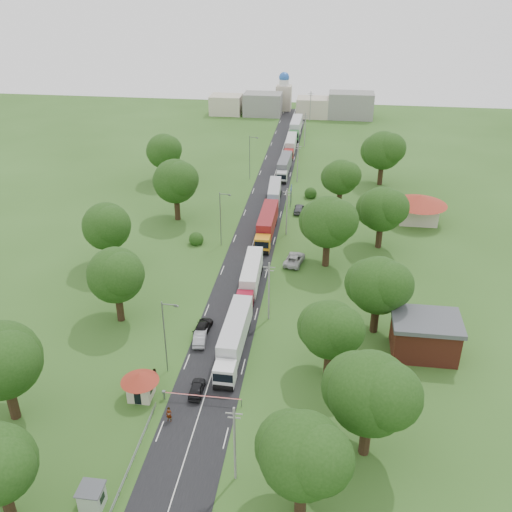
% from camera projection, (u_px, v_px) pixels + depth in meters
% --- Properties ---
extents(ground, '(260.00, 260.00, 0.00)m').
position_uv_depth(ground, '(238.00, 291.00, 87.08)').
color(ground, '#2E531B').
rests_on(ground, ground).
extents(road, '(8.00, 200.00, 0.04)m').
position_uv_depth(road, '(256.00, 235.00, 104.65)').
color(road, black).
rests_on(road, ground).
extents(boom_barrier, '(9.22, 0.35, 1.18)m').
position_uv_depth(boom_barrier, '(191.00, 396.00, 64.88)').
color(boom_barrier, slate).
rests_on(boom_barrier, ground).
extents(guard_booth, '(4.40, 4.40, 3.45)m').
position_uv_depth(guard_booth, '(140.00, 382.00, 64.99)').
color(guard_booth, beige).
rests_on(guard_booth, ground).
extents(kiosk, '(2.30, 2.30, 2.41)m').
position_uv_depth(kiosk, '(92.00, 497.00, 52.23)').
color(kiosk, '#99A593').
rests_on(kiosk, ground).
extents(guard_rail, '(0.10, 17.00, 1.70)m').
position_uv_depth(guard_rail, '(132.00, 466.00, 56.95)').
color(guard_rail, slate).
rests_on(guard_rail, ground).
extents(info_sign, '(0.12, 3.10, 4.10)m').
position_uv_depth(info_sign, '(291.00, 192.00, 115.81)').
color(info_sign, slate).
rests_on(info_sign, ground).
extents(pole_0, '(1.60, 0.24, 9.00)m').
position_uv_depth(pole_0, '(235.00, 443.00, 53.52)').
color(pole_0, gray).
rests_on(pole_0, ground).
extents(pole_1, '(1.60, 0.24, 9.00)m').
position_uv_depth(pole_1, '(269.00, 290.00, 78.11)').
color(pole_1, gray).
rests_on(pole_1, ground).
extents(pole_2, '(1.60, 0.24, 9.00)m').
position_uv_depth(pole_2, '(287.00, 211.00, 102.70)').
color(pole_2, gray).
rests_on(pole_2, ground).
extents(pole_3, '(1.60, 0.24, 9.00)m').
position_uv_depth(pole_3, '(298.00, 162.00, 127.29)').
color(pole_3, gray).
rests_on(pole_3, ground).
extents(pole_4, '(1.60, 0.24, 9.00)m').
position_uv_depth(pole_4, '(305.00, 129.00, 151.87)').
color(pole_4, gray).
rests_on(pole_4, ground).
extents(pole_5, '(1.60, 0.24, 9.00)m').
position_uv_depth(pole_5, '(310.00, 105.00, 176.46)').
color(pole_5, gray).
rests_on(pole_5, ground).
extents(lamp_0, '(2.03, 0.22, 10.00)m').
position_uv_depth(lamp_0, '(166.00, 334.00, 67.59)').
color(lamp_0, slate).
rests_on(lamp_0, ground).
extents(lamp_1, '(2.03, 0.22, 10.00)m').
position_uv_depth(lamp_1, '(221.00, 217.00, 98.32)').
color(lamp_1, slate).
rests_on(lamp_1, ground).
extents(lamp_2, '(2.03, 0.22, 10.00)m').
position_uv_depth(lamp_2, '(250.00, 155.00, 129.06)').
color(lamp_2, slate).
rests_on(lamp_2, ground).
extents(tree_0, '(8.80, 8.80, 11.07)m').
position_uv_depth(tree_0, '(303.00, 453.00, 49.07)').
color(tree_0, '#382616').
rests_on(tree_0, ground).
extents(tree_1, '(9.60, 9.60, 12.05)m').
position_uv_depth(tree_1, '(370.00, 392.00, 55.10)').
color(tree_1, '#382616').
rests_on(tree_1, ground).
extents(tree_2, '(8.00, 8.00, 10.10)m').
position_uv_depth(tree_2, '(330.00, 329.00, 66.67)').
color(tree_2, '#382616').
rests_on(tree_2, ground).
extents(tree_3, '(8.80, 8.80, 11.07)m').
position_uv_depth(tree_3, '(378.00, 285.00, 74.46)').
color(tree_3, '#382616').
rests_on(tree_3, ground).
extents(tree_4, '(9.60, 9.60, 12.05)m').
position_uv_depth(tree_4, '(328.00, 222.00, 90.83)').
color(tree_4, '#382616').
rests_on(tree_4, ground).
extents(tree_5, '(8.80, 8.80, 11.07)m').
position_uv_depth(tree_5, '(382.00, 209.00, 97.05)').
color(tree_5, '#382616').
rests_on(tree_5, ground).
extents(tree_6, '(8.00, 8.00, 10.10)m').
position_uv_depth(tree_6, '(341.00, 177.00, 113.10)').
color(tree_6, '#382616').
rests_on(tree_6, ground).
extents(tree_7, '(9.60, 9.60, 12.05)m').
position_uv_depth(tree_7, '(383.00, 150.00, 124.64)').
color(tree_7, '#382616').
rests_on(tree_7, ground).
extents(tree_9, '(9.60, 9.60, 12.05)m').
position_uv_depth(tree_9, '(2.00, 359.00, 59.64)').
color(tree_9, '#382616').
rests_on(tree_9, ground).
extents(tree_10, '(8.80, 8.80, 11.07)m').
position_uv_depth(tree_10, '(116.00, 274.00, 76.89)').
color(tree_10, '#382616').
rests_on(tree_10, ground).
extents(tree_11, '(8.80, 8.80, 11.07)m').
position_uv_depth(tree_11, '(107.00, 226.00, 90.90)').
color(tree_11, '#382616').
rests_on(tree_11, ground).
extents(tree_12, '(9.60, 9.60, 12.05)m').
position_uv_depth(tree_12, '(176.00, 181.00, 107.46)').
color(tree_12, '#382616').
rests_on(tree_12, ground).
extents(tree_13, '(8.80, 8.80, 11.07)m').
position_uv_depth(tree_13, '(164.00, 151.00, 126.26)').
color(tree_13, '#382616').
rests_on(tree_13, ground).
extents(house_brick, '(8.60, 6.60, 5.20)m').
position_uv_depth(house_brick, '(425.00, 336.00, 72.21)').
color(house_brick, maroon).
rests_on(house_brick, ground).
extents(house_cream, '(10.08, 10.08, 5.80)m').
position_uv_depth(house_cream, '(419.00, 204.00, 108.16)').
color(house_cream, beige).
rests_on(house_cream, ground).
extents(distant_town, '(52.00, 8.00, 8.00)m').
position_uv_depth(distant_town, '(296.00, 105.00, 181.98)').
color(distant_town, gray).
rests_on(distant_town, ground).
extents(church, '(5.00, 5.00, 12.30)m').
position_uv_depth(church, '(284.00, 94.00, 188.68)').
color(church, beige).
rests_on(church, ground).
extents(truck_0, '(2.75, 15.15, 4.20)m').
position_uv_depth(truck_0, '(234.00, 337.00, 72.57)').
color(truck_0, white).
rests_on(truck_0, ground).
extents(truck_1, '(2.78, 14.13, 3.91)m').
position_uv_depth(truck_1, '(251.00, 277.00, 86.75)').
color(truck_1, maroon).
rests_on(truck_1, ground).
extents(truck_2, '(2.68, 15.47, 4.29)m').
position_uv_depth(truck_2, '(267.00, 224.00, 103.29)').
color(truck_2, orange).
rests_on(truck_2, ground).
extents(truck_3, '(2.90, 13.52, 3.73)m').
position_uv_depth(truck_3, '(274.00, 195.00, 117.21)').
color(truck_3, navy).
rests_on(truck_3, ground).
extents(truck_4, '(2.72, 13.72, 3.80)m').
position_uv_depth(truck_4, '(284.00, 166.00, 133.18)').
color(truck_4, silver).
rests_on(truck_4, ground).
extents(truck_5, '(2.55, 13.86, 3.84)m').
position_uv_depth(truck_5, '(291.00, 145.00, 148.04)').
color(truck_5, maroon).
rests_on(truck_5, ground).
extents(truck_6, '(2.83, 15.72, 4.36)m').
position_uv_depth(truck_6, '(296.00, 127.00, 162.86)').
color(truck_6, '#27682F').
rests_on(truck_6, ground).
extents(car_lane_front, '(1.75, 4.01, 1.34)m').
position_uv_depth(car_lane_front, '(197.00, 389.00, 66.26)').
color(car_lane_front, black).
rests_on(car_lane_front, ground).
extents(car_lane_mid, '(2.05, 4.64, 1.48)m').
position_uv_depth(car_lane_mid, '(200.00, 337.00, 75.21)').
color(car_lane_mid, '#999AA0').
rests_on(car_lane_mid, ground).
extents(car_lane_rear, '(2.19, 4.82, 1.37)m').
position_uv_depth(car_lane_rear, '(203.00, 327.00, 77.39)').
color(car_lane_rear, black).
rests_on(car_lane_rear, ground).
extents(car_verge_near, '(3.68, 6.19, 1.61)m').
position_uv_depth(car_verge_near, '(294.00, 259.00, 94.54)').
color(car_verge_near, silver).
rests_on(car_verge_near, ground).
extents(car_verge_far, '(1.99, 4.71, 1.59)m').
position_uv_depth(car_verge_far, '(299.00, 209.00, 113.66)').
color(car_verge_far, '#55565C').
rests_on(car_verge_far, ground).
extents(pedestrian_near, '(0.71, 0.49, 1.85)m').
position_uv_depth(pedestrian_near, '(169.00, 415.00, 62.11)').
color(pedestrian_near, gray).
rests_on(pedestrian_near, ground).
extents(pedestrian_booth, '(0.72, 0.88, 1.71)m').
position_uv_depth(pedestrian_booth, '(155.00, 375.00, 68.15)').
color(pedestrian_booth, gray).
rests_on(pedestrian_booth, ground).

